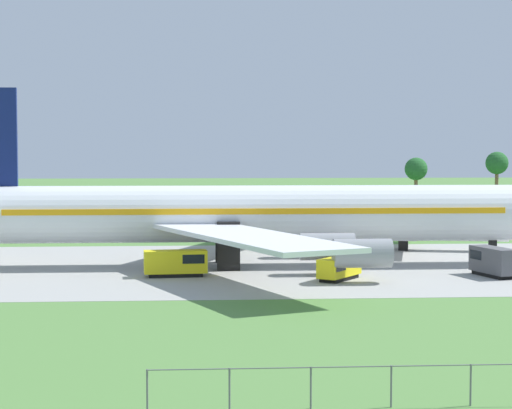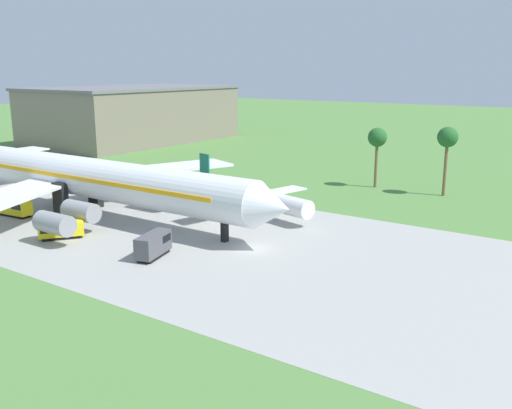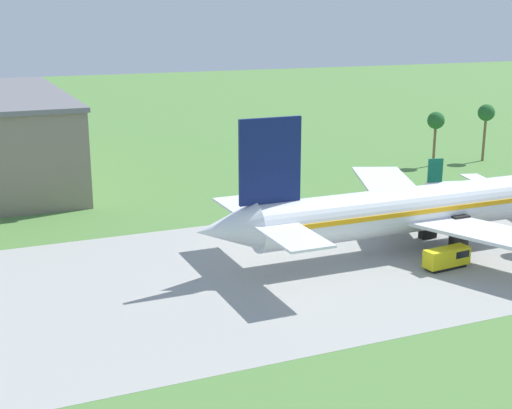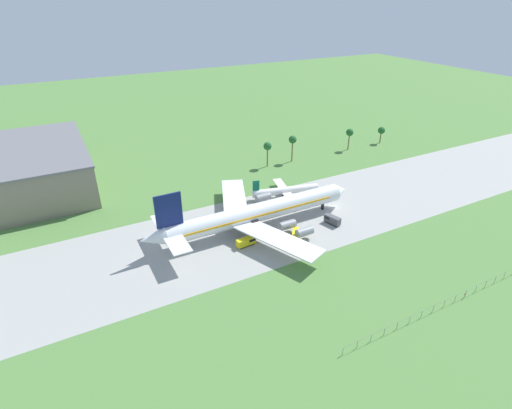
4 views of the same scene
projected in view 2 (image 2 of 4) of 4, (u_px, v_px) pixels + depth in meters
ground_plane at (252, 249)px, 72.01m from camera, size 600.00×600.00×0.00m
taxiway_strip at (252, 249)px, 72.01m from camera, size 320.00×44.00×0.02m
jet_airliner at (85, 177)px, 88.91m from camera, size 75.14×60.29×19.23m
regional_aircraft at (248, 196)px, 89.92m from camera, size 25.66×23.30×8.04m
baggage_tug at (154, 244)px, 68.59m from camera, size 3.49×6.10×2.93m
fuel_truck at (59, 230)px, 76.05m from camera, size 5.02×5.88×2.22m
catering_van at (15, 207)px, 87.50m from camera, size 6.40×2.56×2.65m
terminal_building at (134, 114)px, 176.39m from camera, size 36.72×61.20×16.69m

